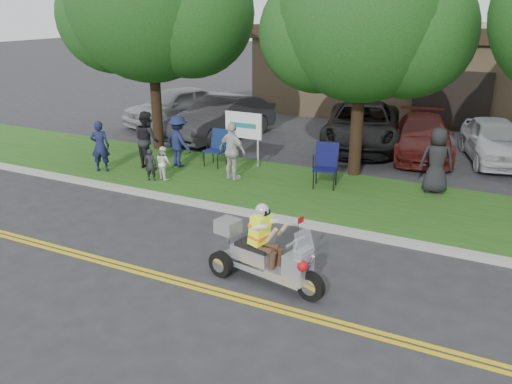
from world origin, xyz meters
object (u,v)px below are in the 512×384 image
at_px(parked_car_left, 221,118).
at_px(parked_car_right, 423,137).
at_px(spectator_adult_right, 232,151).
at_px(parked_car_mid, 362,125).
at_px(lawn_chair_b, 217,145).
at_px(parked_car_far_right, 494,140).
at_px(parked_car_far_left, 177,106).
at_px(spectator_adult_mid, 147,140).
at_px(lawn_chair_a, 326,162).
at_px(trike_scooter, 263,256).
at_px(spectator_adult_left, 100,146).

xyz_separation_m(parked_car_left, parked_car_right, (7.29, 0.97, -0.14)).
distance_m(spectator_adult_right, parked_car_mid, 6.11).
bearing_deg(parked_car_mid, lawn_chair_b, -137.97).
bearing_deg(parked_car_far_right, parked_car_far_left, 162.68).
relative_size(spectator_adult_mid, parked_car_mid, 0.31).
xyz_separation_m(lawn_chair_a, parked_car_far_right, (3.87, 5.18, -0.08)).
xyz_separation_m(trike_scooter, spectator_adult_left, (-7.35, 3.80, 0.33)).
bearing_deg(spectator_adult_mid, lawn_chair_a, -146.17).
relative_size(spectator_adult_right, parked_car_mid, 0.29).
bearing_deg(parked_car_far_right, lawn_chair_a, -144.07).
distance_m(spectator_adult_mid, parked_car_left, 4.69).
bearing_deg(parked_car_right, lawn_chair_a, -122.17).
relative_size(spectator_adult_left, parked_car_left, 0.31).
bearing_deg(parked_car_mid, spectator_adult_mid, -143.74).
relative_size(parked_car_far_left, parked_car_mid, 0.84).
height_order(spectator_adult_right, parked_car_right, spectator_adult_right).
bearing_deg(parked_car_right, parked_car_far_right, -3.83).
height_order(lawn_chair_a, parked_car_right, parked_car_right).
bearing_deg(parked_car_mid, parked_car_far_left, 165.53).
distance_m(spectator_adult_right, parked_car_right, 6.93).
bearing_deg(spectator_adult_right, spectator_adult_mid, 16.98).
xyz_separation_m(parked_car_right, parked_car_far_right, (2.21, 0.36, 0.04)).
bearing_deg(lawn_chair_b, trike_scooter, -47.84).
xyz_separation_m(lawn_chair_a, lawn_chair_b, (-3.71, 0.39, -0.04)).
xyz_separation_m(spectator_adult_left, spectator_adult_right, (3.92, 1.11, 0.06)).
xyz_separation_m(spectator_adult_right, parked_car_mid, (2.07, 5.75, -0.15)).
distance_m(lawn_chair_a, parked_car_far_right, 6.46).
bearing_deg(parked_car_left, lawn_chair_b, -51.86).
relative_size(spectator_adult_left, parked_car_mid, 0.27).
height_order(lawn_chair_a, parked_car_far_left, parked_car_far_left).
bearing_deg(parked_car_right, spectator_adult_right, -140.93).
height_order(spectator_adult_left, spectator_adult_right, spectator_adult_right).
distance_m(lawn_chair_a, parked_car_mid, 5.12).
bearing_deg(spectator_adult_left, spectator_adult_right, 169.33).
bearing_deg(parked_car_left, parked_car_far_right, 17.12).
distance_m(trike_scooter, spectator_adult_mid, 7.91).
bearing_deg(parked_car_far_right, lawn_chair_b, -164.99).
relative_size(lawn_chair_b, spectator_adult_right, 0.68).
height_order(trike_scooter, parked_car_right, trike_scooter).
height_order(spectator_adult_mid, parked_car_far_right, spectator_adult_mid).
bearing_deg(spectator_adult_left, spectator_adult_mid, -164.35).
bearing_deg(lawn_chair_b, parked_car_left, 123.63).
height_order(trike_scooter, spectator_adult_mid, spectator_adult_mid).
relative_size(lawn_chair_a, spectator_adult_left, 0.78).
xyz_separation_m(parked_car_far_left, parked_car_far_right, (12.50, -0.01, -0.09)).
bearing_deg(parked_car_mid, lawn_chair_a, -98.06).
bearing_deg(lawn_chair_a, spectator_adult_mid, 176.28).
distance_m(spectator_adult_left, parked_car_far_left, 7.26).
relative_size(lawn_chair_a, parked_car_far_right, 0.29).
bearing_deg(lawn_chair_b, spectator_adult_right, -37.96).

